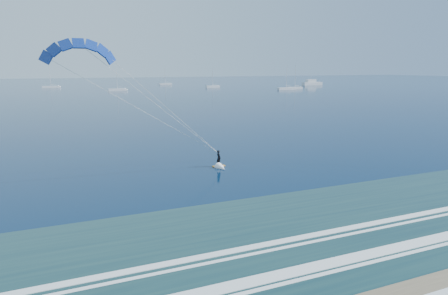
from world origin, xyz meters
The scene contains 8 objects.
kitesurfer_rig centered at (-6.78, 29.62, 8.27)m, with size 21.38×5.84×15.97m.
motor_yacht centered at (142.38, 210.46, 1.52)m, with size 13.95×3.72×5.91m.
sailboat_2 centered at (-17.47, 240.49, 0.69)m, with size 9.50×2.40×12.70m.
sailboat_3 centered at (13.62, 196.16, 0.69)m, with size 8.99×2.40×12.43m.
sailboat_4 centered at (53.61, 252.53, 0.68)m, with size 8.24×2.40×11.27m.
sailboat_5 centered at (70.32, 207.73, 0.68)m, with size 8.13×2.40×11.17m.
sailboat_6 centered at (98.54, 171.73, 0.69)m, with size 9.87×2.40×13.22m.
sailboat_7 centered at (106.06, 174.91, 0.71)m, with size 8.65×2.40×13.31m.
Camera 1 is at (-17.03, -13.25, 12.28)m, focal length 32.00 mm.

